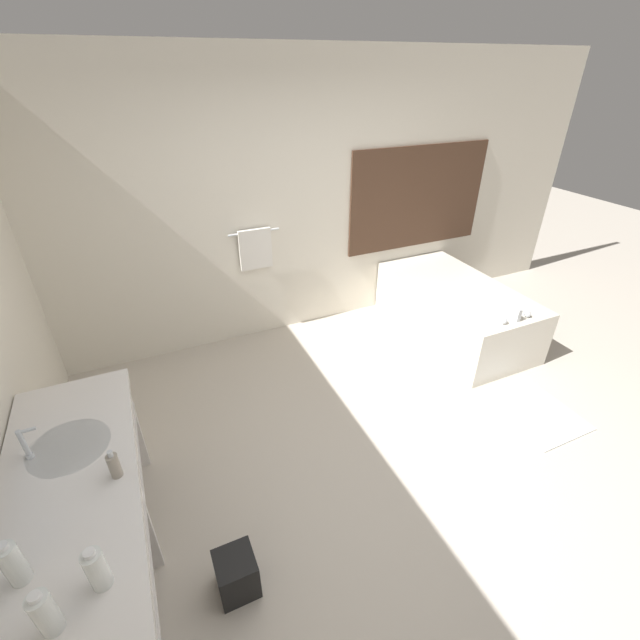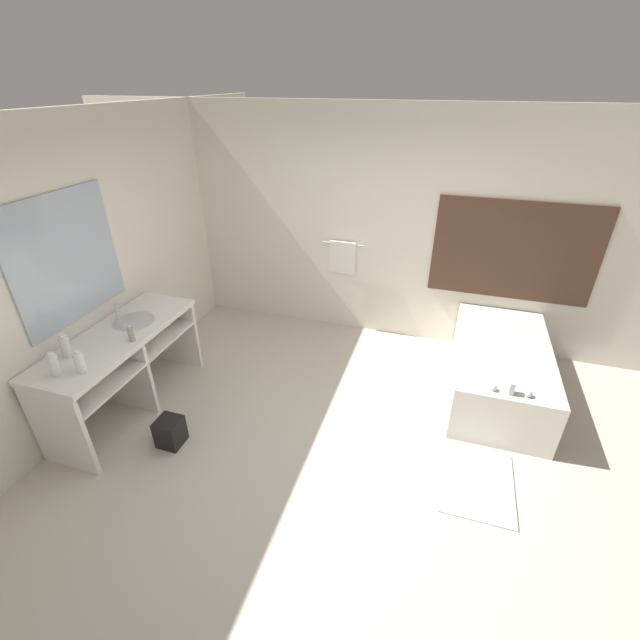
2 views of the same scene
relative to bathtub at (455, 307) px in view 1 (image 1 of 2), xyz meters
The scene contains 11 objects.
ground_plane 2.11m from the bathtub, 140.12° to the right, with size 16.00×16.00×0.00m, color beige.
wall_back_with_blinds 2.06m from the bathtub, 149.96° to the left, with size 7.40×0.13×2.70m.
vanity_counter 3.72m from the bathtub, 159.51° to the right, with size 0.62×1.66×0.85m.
sink_faucet 3.86m from the bathtub, 163.42° to the right, with size 0.09×0.04×0.18m.
bathtub is the anchor object (origin of this frame).
water_bottle_1 4.06m from the bathtub, 150.38° to the right, with size 0.07×0.07×0.21m.
water_bottle_2 4.06m from the bathtub, 154.18° to the right, with size 0.07×0.07×0.22m.
water_bottle_3 3.88m from the bathtub, 150.40° to the right, with size 0.07×0.07×0.20m.
soap_dispenser 3.59m from the bathtub, 157.05° to the right, with size 0.05×0.05×0.16m.
waste_bin 3.28m from the bathtub, 149.65° to the right, with size 0.21×0.21×0.27m.
bath_mat 1.34m from the bathtub, 97.89° to the right, with size 0.58×0.75×0.02m.
Camera 1 is at (-1.34, -1.68, 2.53)m, focal length 24.00 mm.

